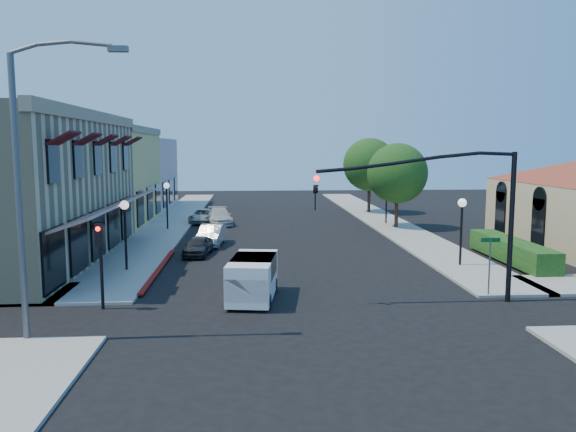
{
  "coord_description": "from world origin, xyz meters",
  "views": [
    {
      "loc": [
        -2.31,
        -19.87,
        6.19
      ],
      "look_at": [
        -0.36,
        9.14,
        2.6
      ],
      "focal_mm": 35.0,
      "sensor_mm": 36.0,
      "label": 1
    }
  ],
  "objects": [
    {
      "name": "pink_stucco_building",
      "position": [
        -15.5,
        38.0,
        3.5
      ],
      "size": [
        10.0,
        12.0,
        7.0
      ],
      "primitive_type": "cube",
      "color": "#D9A8A4",
      "rests_on": "ground"
    },
    {
      "name": "sidewalk_left",
      "position": [
        -8.75,
        27.0,
        0.06
      ],
      "size": [
        3.5,
        50.0,
        0.12
      ],
      "primitive_type": "cube",
      "color": "#99968B",
      "rests_on": "ground"
    },
    {
      "name": "lamppost_right_far",
      "position": [
        8.5,
        24.0,
        2.74
      ],
      "size": [
        0.44,
        0.44,
        3.57
      ],
      "color": "black",
      "rests_on": "ground"
    },
    {
      "name": "corner_brick_building",
      "position": [
        -15.45,
        11.0,
        4.01
      ],
      "size": [
        11.77,
        18.2,
        8.1
      ],
      "color": "#C5B385",
      "rests_on": "ground"
    },
    {
      "name": "lamppost_left_far",
      "position": [
        -8.5,
        22.0,
        2.74
      ],
      "size": [
        0.44,
        0.44,
        3.57
      ],
      "color": "black",
      "rests_on": "ground"
    },
    {
      "name": "parked_car_b",
      "position": [
        -4.8,
        15.36,
        0.65
      ],
      "size": [
        1.8,
        4.06,
        1.3
      ],
      "primitive_type": "imported",
      "rotation": [
        0.0,
        0.0,
        -0.11
      ],
      "color": "#AFB2B5",
      "rests_on": "ground"
    },
    {
      "name": "lamppost_left_near",
      "position": [
        -8.5,
        8.0,
        2.74
      ],
      "size": [
        0.44,
        0.44,
        3.57
      ],
      "color": "black",
      "rests_on": "ground"
    },
    {
      "name": "signal_mast_arm",
      "position": [
        5.86,
        1.5,
        4.09
      ],
      "size": [
        8.01,
        0.39,
        6.0
      ],
      "color": "black",
      "rests_on": "ground"
    },
    {
      "name": "parked_car_a",
      "position": [
        -5.33,
        12.0,
        0.56
      ],
      "size": [
        1.75,
        3.42,
        1.11
      ],
      "primitive_type": "imported",
      "rotation": [
        0.0,
        0.0,
        -0.14
      ],
      "color": "black",
      "rests_on": "ground"
    },
    {
      "name": "parked_car_c",
      "position": [
        -4.8,
        25.0,
        0.64
      ],
      "size": [
        2.39,
        4.63,
        1.28
      ],
      "primitive_type": "imported",
      "rotation": [
        0.0,
        0.0,
        0.14
      ],
      "color": "#BBBBB9",
      "rests_on": "ground"
    },
    {
      "name": "street_tree_a",
      "position": [
        8.8,
        22.0,
        4.19
      ],
      "size": [
        4.56,
        4.56,
        6.48
      ],
      "color": "black",
      "rests_on": "ground"
    },
    {
      "name": "ground",
      "position": [
        0.0,
        0.0,
        0.0
      ],
      "size": [
        120.0,
        120.0,
        0.0
      ],
      "primitive_type": "plane",
      "color": "black",
      "rests_on": "ground"
    },
    {
      "name": "hedge",
      "position": [
        11.7,
        9.0,
        0.0
      ],
      "size": [
        1.4,
        8.0,
        1.1
      ],
      "primitive_type": "cube",
      "color": "#184413",
      "rests_on": "ground"
    },
    {
      "name": "cobra_streetlight",
      "position": [
        -9.15,
        -2.0,
        5.27
      ],
      "size": [
        3.6,
        0.25,
        9.31
      ],
      "color": "#595B5E",
      "rests_on": "ground"
    },
    {
      "name": "parked_car_d",
      "position": [
        -6.2,
        26.0,
        0.57
      ],
      "size": [
        2.25,
        4.25,
        1.14
      ],
      "primitive_type": "imported",
      "rotation": [
        0.0,
        0.0,
        -0.09
      ],
      "color": "#979A9C",
      "rests_on": "ground"
    },
    {
      "name": "white_van",
      "position": [
        -2.25,
        2.44,
        1.0
      ],
      "size": [
        2.19,
        4.09,
        1.73
      ],
      "color": "white",
      "rests_on": "ground"
    },
    {
      "name": "yellow_stucco_building",
      "position": [
        -15.5,
        26.0,
        3.8
      ],
      "size": [
        10.0,
        12.0,
        7.6
      ],
      "primitive_type": "cube",
      "color": "tan",
      "rests_on": "ground"
    },
    {
      "name": "street_tree_b",
      "position": [
        8.8,
        32.0,
        4.54
      ],
      "size": [
        4.94,
        4.94,
        7.02
      ],
      "color": "black",
      "rests_on": "ground"
    },
    {
      "name": "sidewalk_right",
      "position": [
        8.75,
        27.0,
        0.06
      ],
      "size": [
        3.5,
        50.0,
        0.12
      ],
      "primitive_type": "cube",
      "color": "#99968B",
      "rests_on": "ground"
    },
    {
      "name": "secondary_signal",
      "position": [
        -8.0,
        1.41,
        2.32
      ],
      "size": [
        0.28,
        0.42,
        3.32
      ],
      "color": "black",
      "rests_on": "ground"
    },
    {
      "name": "lamppost_right_near",
      "position": [
        8.5,
        8.0,
        2.74
      ],
      "size": [
        0.44,
        0.44,
        3.57
      ],
      "color": "black",
      "rests_on": "ground"
    },
    {
      "name": "street_name_sign",
      "position": [
        7.5,
        2.2,
        1.7
      ],
      "size": [
        0.8,
        0.06,
        2.5
      ],
      "color": "#595B5E",
      "rests_on": "ground"
    },
    {
      "name": "curb_red_strip",
      "position": [
        -6.9,
        8.0,
        0.0
      ],
      "size": [
        0.25,
        10.0,
        0.06
      ],
      "primitive_type": "cube",
      "color": "maroon",
      "rests_on": "ground"
    }
  ]
}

